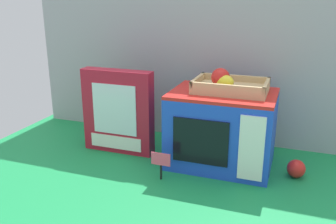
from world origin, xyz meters
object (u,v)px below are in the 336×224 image
(price_sign, at_px, (161,162))
(loose_toy_apple, at_px, (296,169))
(cookie_set_box, at_px, (118,112))
(toy_microwave, at_px, (222,129))
(food_groups_crate, at_px, (228,85))

(price_sign, distance_m, loose_toy_apple, 0.48)
(cookie_set_box, distance_m, loose_toy_apple, 0.71)
(loose_toy_apple, bearing_deg, toy_microwave, 175.69)
(toy_microwave, xyz_separation_m, loose_toy_apple, (0.28, -0.02, -0.11))
(toy_microwave, relative_size, food_groups_crate, 1.44)
(toy_microwave, relative_size, cookie_set_box, 1.11)
(food_groups_crate, xyz_separation_m, cookie_set_box, (-0.43, -0.03, -0.14))
(cookie_set_box, distance_m, price_sign, 0.32)
(toy_microwave, distance_m, price_sign, 0.27)
(price_sign, bearing_deg, loose_toy_apple, 21.92)
(food_groups_crate, relative_size, price_sign, 2.62)
(food_groups_crate, distance_m, price_sign, 0.37)
(toy_microwave, distance_m, loose_toy_apple, 0.30)
(food_groups_crate, height_order, cookie_set_box, food_groups_crate)
(toy_microwave, xyz_separation_m, cookie_set_box, (-0.42, -0.02, 0.03))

